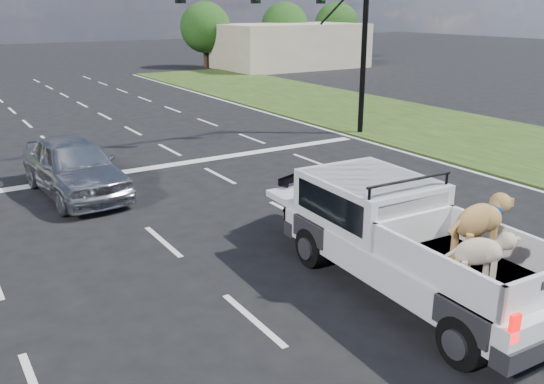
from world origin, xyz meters
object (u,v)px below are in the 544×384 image
(black_coupe, at_px, (386,219))
(silver_sedan, at_px, (74,166))
(traffic_signal, at_px, (316,15))
(pickup_truck, at_px, (408,239))

(black_coupe, bearing_deg, silver_sedan, 104.39)
(traffic_signal, height_order, black_coupe, traffic_signal)
(pickup_truck, xyz_separation_m, black_coupe, (0.99, 1.61, -0.33))
(pickup_truck, bearing_deg, black_coupe, 61.06)
(traffic_signal, distance_m, silver_sedan, 10.63)
(traffic_signal, distance_m, pickup_truck, 13.10)
(silver_sedan, distance_m, black_coupe, 8.81)
(silver_sedan, bearing_deg, pickup_truck, -71.27)
(black_coupe, bearing_deg, traffic_signal, 44.32)
(traffic_signal, relative_size, black_coupe, 1.93)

